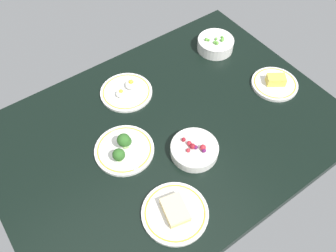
{
  "coord_description": "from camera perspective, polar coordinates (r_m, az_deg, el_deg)",
  "views": [
    {
      "loc": [
        -46.6,
        -65.02,
        112.0
      ],
      "look_at": [
        0.0,
        0.0,
        6.0
      ],
      "focal_mm": 38.12,
      "sensor_mm": 36.0,
      "label": 1
    }
  ],
  "objects": [
    {
      "name": "dining_table",
      "position": [
        1.36,
        -0.0,
        -1.02
      ],
      "size": [
        128.22,
        92.69,
        4.0
      ],
      "primitive_type": "cube",
      "color": "black",
      "rests_on": "ground"
    },
    {
      "name": "bowl_peas",
      "position": [
        1.65,
        7.6,
        12.9
      ],
      "size": [
        16.19,
        16.19,
        6.69
      ],
      "color": "white",
      "rests_on": "dining_table"
    },
    {
      "name": "plate_broccoli",
      "position": [
        1.28,
        -7.07,
        -3.62
      ],
      "size": [
        21.52,
        21.52,
        8.16
      ],
      "color": "white",
      "rests_on": "dining_table"
    },
    {
      "name": "plate_cheese",
      "position": [
        1.55,
        16.71,
        6.59
      ],
      "size": [
        19.04,
        19.04,
        4.91
      ],
      "color": "white",
      "rests_on": "dining_table"
    },
    {
      "name": "plate_eggs",
      "position": [
        1.46,
        -6.66,
        5.55
      ],
      "size": [
        21.14,
        21.14,
        4.82
      ],
      "color": "white",
      "rests_on": "dining_table"
    },
    {
      "name": "plate_sandwich",
      "position": [
        1.16,
        1.13,
        -13.63
      ],
      "size": [
        21.58,
        21.58,
        4.41
      ],
      "color": "white",
      "rests_on": "dining_table"
    },
    {
      "name": "bowl_berries",
      "position": [
        1.27,
        4.24,
        -3.74
      ],
      "size": [
        17.23,
        17.23,
        5.7
      ],
      "color": "white",
      "rests_on": "dining_table"
    }
  ]
}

